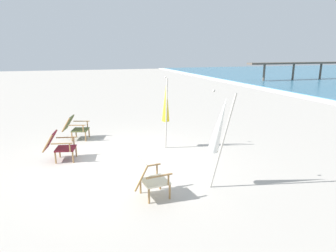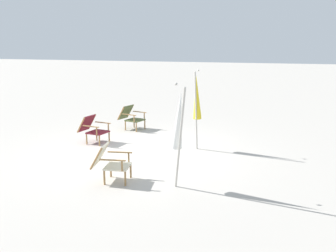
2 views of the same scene
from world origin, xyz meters
The scene contains 6 objects.
ground_plane centered at (0.00, 0.00, 0.00)m, with size 80.00×80.00×0.00m, color #B2AAA0.
beach_chair_mid_center centered at (-2.34, -1.16, 0.42)m, with size 0.76×0.90×0.77m.
beach_chair_far_center centered at (-0.45, -1.58, 0.42)m, with size 0.70×0.86×0.77m.
beach_chair_back_left centered at (2.25, 0.14, 0.42)m, with size 0.67×0.83×0.78m.
umbrella_furled_white centered at (2.33, 1.61, 1.36)m, with size 0.56×0.45×2.08m.
umbrella_furled_yellow centered at (-0.52, 1.37, 1.38)m, with size 0.40×0.26×2.11m.
Camera 2 is at (9.34, 3.37, 2.87)m, focal length 42.00 mm.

